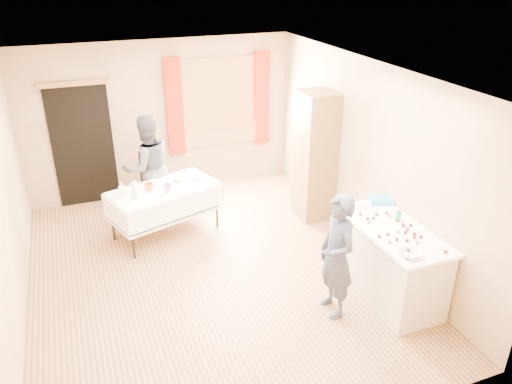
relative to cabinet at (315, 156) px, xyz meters
name	(u,v)px	position (x,y,z in m)	size (l,w,h in m)	color
floor	(211,272)	(-1.99, -0.99, -1.01)	(4.50, 5.50, 0.02)	#9E7047
ceiling	(201,73)	(-1.99, -0.99, 1.61)	(4.50, 5.50, 0.02)	white
wall_back	(161,119)	(-1.99, 1.77, 0.30)	(4.50, 0.02, 2.60)	tan
wall_front	(308,324)	(-1.99, -3.75, 0.30)	(4.50, 0.02, 2.60)	tan
wall_left	(1,213)	(-4.25, -0.99, 0.30)	(0.02, 5.50, 2.60)	tan
wall_right	(367,157)	(0.27, -0.99, 0.30)	(0.02, 5.50, 2.60)	tan
window_frame	(219,102)	(-0.99, 1.73, 0.50)	(1.32, 0.06, 1.52)	olive
window_pane	(219,102)	(-0.99, 1.71, 0.50)	(1.20, 0.02, 1.40)	white
curtain_left	(175,107)	(-1.77, 1.68, 0.50)	(0.28, 0.06, 1.65)	#B3200C
curtain_right	(262,99)	(-0.21, 1.68, 0.50)	(0.28, 0.06, 1.65)	#B3200C
doorway	(83,146)	(-3.29, 1.74, 0.00)	(0.95, 0.04, 2.00)	black
door_lintel	(73,83)	(-3.29, 1.71, 1.02)	(1.05, 0.06, 0.08)	olive
cabinet	(315,156)	(0.00, 0.00, 0.00)	(0.50, 0.60, 1.99)	brown
counter	(389,262)	(-0.10, -2.21, -0.54)	(0.72, 1.51, 0.91)	beige
party_table	(165,206)	(-2.31, 0.22, -0.55)	(1.73, 1.25, 0.75)	black
chair	(158,192)	(-2.26, 1.07, -0.70)	(0.49, 0.49, 0.98)	black
girl	(337,256)	(-0.87, -2.27, -0.25)	(0.36, 0.55, 1.50)	#282E43
woman	(148,167)	(-2.41, 0.86, -0.16)	(0.93, 0.79, 1.67)	black
soda_can	(398,216)	(0.06, -2.06, -0.03)	(0.07, 0.07, 0.12)	#127E3C
mixing_bowl	(410,254)	(-0.29, -2.76, -0.06)	(0.28, 0.28, 0.06)	white
foam_block	(362,205)	(-0.17, -1.62, -0.05)	(0.15, 0.10, 0.08)	white
blue_basket	(381,200)	(0.15, -1.58, -0.05)	(0.30, 0.20, 0.08)	#278DCF
pitcher	(135,191)	(-2.73, 0.01, -0.14)	(0.11, 0.11, 0.22)	silver
cup_red	(149,187)	(-2.52, 0.20, -0.19)	(0.17, 0.17, 0.11)	#E93E15
cup_rainbow	(167,188)	(-2.29, 0.07, -0.19)	(0.14, 0.14, 0.11)	red
small_bowl	(178,179)	(-2.05, 0.39, -0.22)	(0.22, 0.22, 0.05)	white
pastry_tray	(199,181)	(-1.77, 0.25, -0.24)	(0.28, 0.20, 0.02)	white
bottle	(122,189)	(-2.89, 0.19, -0.15)	(0.09, 0.09, 0.19)	white
cake_balls	(397,232)	(-0.13, -2.32, -0.07)	(0.53, 1.11, 0.04)	#3F2314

